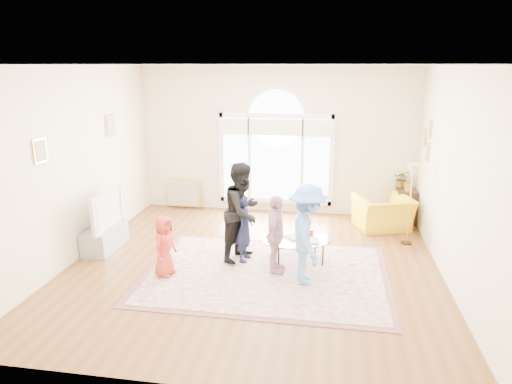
% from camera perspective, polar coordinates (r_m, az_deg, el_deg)
% --- Properties ---
extents(ground, '(6.00, 6.00, 0.00)m').
position_cam_1_polar(ground, '(7.62, -0.36, -9.21)').
color(ground, brown).
rests_on(ground, ground).
extents(room_shell, '(6.00, 6.00, 6.00)m').
position_cam_1_polar(room_shell, '(9.86, 2.46, 6.05)').
color(room_shell, beige).
rests_on(room_shell, ground).
extents(area_rug, '(3.60, 2.60, 0.02)m').
position_cam_1_polar(area_rug, '(7.34, 1.29, -10.14)').
color(area_rug, '#C1B794').
rests_on(area_rug, ground).
extents(rug_border, '(3.80, 2.80, 0.01)m').
position_cam_1_polar(rug_border, '(7.34, 1.29, -10.17)').
color(rug_border, brown).
rests_on(rug_border, ground).
extents(tv_console, '(0.45, 1.00, 0.42)m').
position_cam_1_polar(tv_console, '(8.66, -18.34, -5.43)').
color(tv_console, '#96999E').
rests_on(tv_console, ground).
extents(television, '(0.18, 1.16, 0.67)m').
position_cam_1_polar(television, '(8.48, -18.61, -2.00)').
color(television, black).
rests_on(television, tv_console).
extents(coffee_table, '(1.34, 1.08, 0.54)m').
position_cam_1_polar(coffee_table, '(7.60, 5.26, -6.07)').
color(coffee_table, silver).
rests_on(coffee_table, ground).
extents(armchair, '(1.27, 1.19, 0.67)m').
position_cam_1_polar(armchair, '(9.49, 15.60, -2.57)').
color(armchair, yellow).
rests_on(armchair, ground).
extents(side_cabinet, '(0.40, 0.50, 0.70)m').
position_cam_1_polar(side_cabinet, '(10.04, 18.16, -1.69)').
color(side_cabinet, black).
rests_on(side_cabinet, ground).
extents(floor_lamp, '(0.29, 0.29, 1.51)m').
position_cam_1_polar(floor_lamp, '(8.60, 18.97, 1.86)').
color(floor_lamp, black).
rests_on(floor_lamp, ground).
extents(plant_pedestal, '(0.20, 0.20, 0.70)m').
position_cam_1_polar(plant_pedestal, '(10.23, 17.55, -1.33)').
color(plant_pedestal, white).
rests_on(plant_pedestal, ground).
extents(potted_plant, '(0.41, 0.37, 0.38)m').
position_cam_1_polar(potted_plant, '(10.09, 17.80, 1.60)').
color(potted_plant, '#33722D').
rests_on(potted_plant, plant_pedestal).
extents(leaning_picture, '(0.80, 0.14, 0.62)m').
position_cam_1_polar(leaning_picture, '(10.74, -8.88, -1.93)').
color(leaning_picture, tan).
rests_on(leaning_picture, ground).
extents(child_red, '(0.40, 0.53, 0.97)m').
position_cam_1_polar(child_red, '(7.23, -11.38, -6.60)').
color(child_red, red).
rests_on(child_red, area_rug).
extents(child_navy, '(0.31, 0.44, 1.13)m').
position_cam_1_polar(child_navy, '(7.58, -1.42, -4.55)').
color(child_navy, '#151938').
rests_on(child_navy, area_rug).
extents(child_black, '(0.88, 0.98, 1.66)m').
position_cam_1_polar(child_black, '(7.57, -1.66, -2.46)').
color(child_black, black).
rests_on(child_black, area_rug).
extents(child_pink, '(0.34, 0.75, 1.25)m').
position_cam_1_polar(child_pink, '(7.15, 2.46, -5.33)').
color(child_pink, '#CF94A7').
rests_on(child_pink, area_rug).
extents(child_blue, '(0.76, 1.08, 1.53)m').
position_cam_1_polar(child_blue, '(6.80, 6.43, -5.31)').
color(child_blue, '#5A96EB').
rests_on(child_blue, area_rug).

